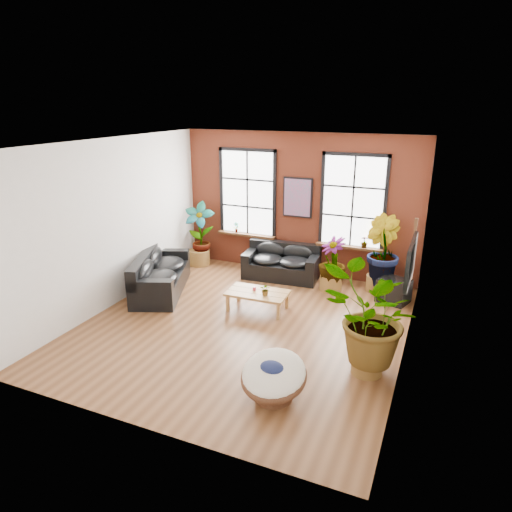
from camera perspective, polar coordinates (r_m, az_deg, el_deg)
The scene contains 19 objects.
room at distance 8.56m, azimuth -1.19°, elevation 2.24°, with size 6.04×6.54×3.54m.
sofa_back at distance 11.34m, azimuth 3.26°, elevation -0.84°, with size 1.89×1.03×0.84m.
sofa_left at distance 10.71m, azimuth -12.08°, elevation -2.29°, with size 1.73×2.46×0.90m.
coffee_table at distance 9.57m, azimuth 0.19°, elevation -4.76°, with size 1.29×0.77×0.49m.
papasan_chair at distance 6.89m, azimuth 2.21°, elevation -14.77°, with size 1.03×1.04×0.74m.
poster at distance 11.26m, azimuth 5.21°, elevation 7.29°, with size 0.74×0.06×0.98m.
tv_wall_unit at distance 8.36m, azimuth 18.80°, elevation -0.67°, with size 0.13×1.86×1.20m.
media_box at distance 10.42m, azimuth 16.84°, elevation -4.17°, with size 0.76×0.69×0.52m.
pot_back_left at distance 12.35m, azimuth -7.08°, elevation -0.15°, with size 0.68×0.68×0.40m.
pot_back_right at distance 10.95m, azimuth 14.92°, elevation -3.28°, with size 0.56×0.56×0.38m.
pot_right_wall at distance 7.77m, azimuth 13.70°, elevation -12.83°, with size 0.54×0.54×0.37m.
pot_mid at distance 10.74m, azimuth 9.33°, elevation -3.30°, with size 0.56×0.56×0.37m.
floor_plant_back_left at distance 12.16m, azimuth -7.05°, elevation 3.10°, with size 0.81×0.55×1.54m, color #1A5215.
floor_plant_back_right at distance 10.72m, azimuth 15.37°, elevation 0.61°, with size 0.89×0.72×1.62m, color #1A5215.
floor_plant_right_wall at distance 7.39m, azimuth 14.14°, elevation -7.63°, with size 1.46×1.26×1.62m, color #1A5215.
floor_plant_mid at distance 10.56m, azimuth 9.54°, elevation -0.67°, with size 0.64×0.64×1.14m, color #1A5215.
table_plant at distance 9.35m, azimuth 1.22°, elevation -4.21°, with size 0.22×0.19×0.25m, color #1A5215.
sill_plant_left at distance 12.03m, azimuth -2.49°, elevation 3.61°, with size 0.14×0.10×0.27m, color #1A5215.
sill_plant_right at distance 11.05m, azimuth 13.39°, elevation 1.72°, with size 0.15×0.15×0.27m, color #1A5215.
Camera 1 is at (3.39, -7.32, 4.19)m, focal length 32.00 mm.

